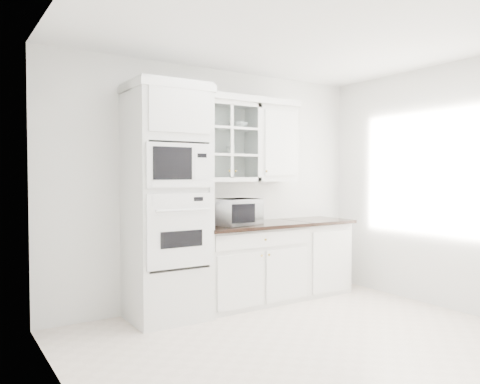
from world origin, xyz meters
TOP-DOWN VIEW (x-y plane):
  - ground at (0.00, 0.00)m, footprint 4.00×3.50m
  - room_shell at (0.00, 0.43)m, footprint 4.00×3.50m
  - oven_column at (-0.75, 1.42)m, footprint 0.76×0.68m
  - base_cabinet_run at (0.28, 1.45)m, footprint 1.32×0.67m
  - extra_base_cabinet at (1.28, 1.45)m, footprint 0.72×0.67m
  - upper_cabinet_glass at (0.03, 1.58)m, footprint 0.80×0.33m
  - upper_cabinet_solid at (0.71, 1.58)m, footprint 0.55×0.33m
  - crown_molding at (-0.07, 1.56)m, footprint 2.14×0.38m
  - countertop_microwave at (0.09, 1.42)m, footprint 0.58×0.51m
  - bowl_a at (-0.12, 1.58)m, footprint 0.24×0.24m
  - bowl_b at (0.21, 1.58)m, footprint 0.28×0.28m
  - cup_a at (-0.15, 1.59)m, footprint 0.13×0.13m
  - cup_b at (0.12, 1.59)m, footprint 0.13×0.13m

SIDE VIEW (x-z plane):
  - ground at x=0.00m, z-range 0.00..0.01m
  - base_cabinet_run at x=0.28m, z-range 0.00..0.92m
  - extra_base_cabinet at x=1.28m, z-range 0.00..0.92m
  - countertop_microwave at x=0.09m, z-range 0.92..1.21m
  - oven_column at x=-0.75m, z-range 0.00..2.40m
  - cup_a at x=-0.15m, z-range 1.71..1.79m
  - cup_b at x=0.12m, z-range 1.71..1.81m
  - room_shell at x=0.00m, z-range 0.43..3.13m
  - upper_cabinet_glass at x=0.03m, z-range 1.40..2.30m
  - upper_cabinet_solid at x=0.71m, z-range 1.40..2.30m
  - bowl_a at x=-0.12m, z-range 2.01..2.06m
  - bowl_b at x=0.21m, z-range 2.01..2.08m
  - crown_molding at x=-0.07m, z-range 2.30..2.37m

